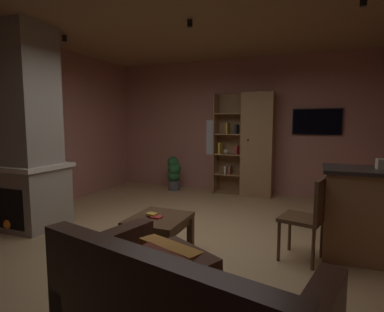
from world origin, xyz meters
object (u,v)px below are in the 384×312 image
(tissue_box, at_px, (383,164))
(potted_floor_plant, at_px, (174,172))
(table_book_1, at_px, (152,214))
(dining_chair, at_px, (309,214))
(bookshelf_cabinet, at_px, (253,145))
(wall_mounted_tv, at_px, (317,122))
(stone_fireplace, at_px, (26,138))
(coffee_table, at_px, (159,225))
(table_book_0, at_px, (156,217))

(tissue_box, xyz_separation_m, potted_floor_plant, (-3.57, 2.30, -0.66))
(table_book_1, xyz_separation_m, dining_chair, (1.63, 0.53, 0.04))
(bookshelf_cabinet, distance_m, wall_mounted_tv, 1.29)
(stone_fireplace, bearing_deg, table_book_1, -6.51)
(stone_fireplace, height_order, wall_mounted_tv, stone_fireplace)
(tissue_box, bearing_deg, stone_fireplace, -171.96)
(tissue_box, xyz_separation_m, wall_mounted_tv, (-0.68, 2.67, 0.45))
(bookshelf_cabinet, relative_size, potted_floor_plant, 2.78)
(dining_chair, bearing_deg, bookshelf_cabinet, 112.21)
(tissue_box, height_order, coffee_table, tissue_box)
(stone_fireplace, bearing_deg, wall_mounted_tv, 41.00)
(bookshelf_cabinet, bearing_deg, dining_chair, -67.79)
(stone_fireplace, distance_m, wall_mounted_tv, 5.04)
(stone_fireplace, xyz_separation_m, wall_mounted_tv, (3.80, 3.30, 0.23))
(bookshelf_cabinet, bearing_deg, table_book_1, -98.19)
(stone_fireplace, bearing_deg, dining_chair, 4.36)
(wall_mounted_tv, bearing_deg, coffee_table, -114.07)
(coffee_table, xyz_separation_m, table_book_1, (-0.08, -0.02, 0.12))
(bookshelf_cabinet, xyz_separation_m, table_book_0, (-0.41, -3.37, -0.56))
(tissue_box, relative_size, potted_floor_plant, 0.16)
(tissue_box, xyz_separation_m, table_book_0, (-2.27, -0.90, -0.59))
(potted_floor_plant, bearing_deg, bookshelf_cabinet, 5.27)
(stone_fireplace, height_order, table_book_1, stone_fireplace)
(table_book_0, bearing_deg, coffee_table, 79.17)
(tissue_box, relative_size, table_book_0, 1.04)
(dining_chair, bearing_deg, coffee_table, -161.59)
(tissue_box, distance_m, dining_chair, 0.95)
(tissue_box, bearing_deg, wall_mounted_tv, 104.28)
(potted_floor_plant, bearing_deg, coffee_table, -67.44)
(stone_fireplace, relative_size, wall_mounted_tv, 3.15)
(table_book_0, distance_m, dining_chair, 1.65)
(stone_fireplace, height_order, dining_chair, stone_fireplace)
(tissue_box, height_order, potted_floor_plant, tissue_box)
(potted_floor_plant, bearing_deg, wall_mounted_tv, 7.28)
(table_book_1, xyz_separation_m, wall_mounted_tv, (1.66, 3.55, 1.02))
(bookshelf_cabinet, height_order, potted_floor_plant, bookshelf_cabinet)
(table_book_1, bearing_deg, potted_floor_plant, 111.23)
(coffee_table, height_order, table_book_1, table_book_1)
(wall_mounted_tv, bearing_deg, tissue_box, -75.72)
(table_book_1, distance_m, dining_chair, 1.71)
(table_book_0, height_order, table_book_1, table_book_1)
(bookshelf_cabinet, xyz_separation_m, table_book_1, (-0.48, -3.34, -0.55))
(dining_chair, bearing_deg, potted_floor_plant, 137.23)
(dining_chair, xyz_separation_m, potted_floor_plant, (-2.86, 2.65, -0.13))
(table_book_0, xyz_separation_m, table_book_1, (-0.07, 0.03, 0.02))
(potted_floor_plant, relative_size, wall_mounted_tv, 0.84)
(table_book_0, relative_size, table_book_1, 1.00)
(tissue_box, distance_m, table_book_1, 2.56)
(coffee_table, xyz_separation_m, table_book_0, (-0.01, -0.04, 0.10))
(table_book_1, xyz_separation_m, potted_floor_plant, (-1.24, 3.18, -0.09))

